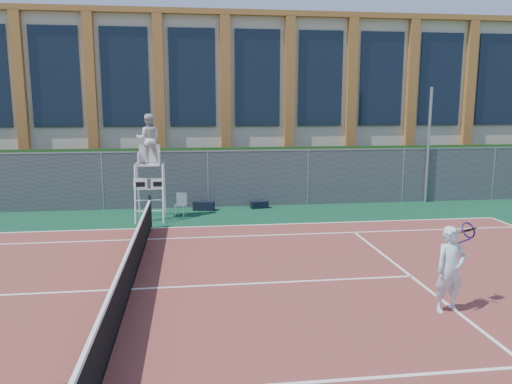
{
  "coord_description": "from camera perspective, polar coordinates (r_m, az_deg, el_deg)",
  "views": [
    {
      "loc": [
        1.37,
        -10.55,
        3.97
      ],
      "look_at": [
        3.14,
        3.0,
        1.58
      ],
      "focal_mm": 35.0,
      "sensor_mm": 36.0,
      "label": 1
    }
  ],
  "objects": [
    {
      "name": "ground",
      "position": [
        11.36,
        -14.13,
        -10.87
      ],
      "size": [
        120.0,
        120.0,
        0.0
      ],
      "primitive_type": "plane",
      "color": "#233814"
    },
    {
      "name": "apron",
      "position": [
        12.29,
        -13.59,
        -9.2
      ],
      "size": [
        36.0,
        20.0,
        0.01
      ],
      "primitive_type": "cube",
      "color": "#0E3E22",
      "rests_on": "ground"
    },
    {
      "name": "tennis_court",
      "position": [
        11.35,
        -14.13,
        -10.77
      ],
      "size": [
        23.77,
        10.97,
        0.02
      ],
      "primitive_type": "cube",
      "color": "brown",
      "rests_on": "apron"
    },
    {
      "name": "tennis_net",
      "position": [
        11.18,
        -14.24,
        -8.29
      ],
      "size": [
        0.1,
        11.3,
        1.1
      ],
      "color": "black",
      "rests_on": "ground"
    },
    {
      "name": "fence",
      "position": [
        19.61,
        -11.35,
        1.29
      ],
      "size": [
        40.0,
        0.06,
        2.2
      ],
      "primitive_type": null,
      "color": "#595E60",
      "rests_on": "ground"
    },
    {
      "name": "hedge",
      "position": [
        20.8,
        -11.13,
        1.78
      ],
      "size": [
        40.0,
        1.4,
        2.2
      ],
      "primitive_type": "cube",
      "color": "black",
      "rests_on": "ground"
    },
    {
      "name": "building",
      "position": [
        28.54,
        -10.34,
        10.09
      ],
      "size": [
        45.0,
        10.6,
        8.22
      ],
      "color": "beige",
      "rests_on": "ground"
    },
    {
      "name": "steel_pole",
      "position": [
        21.57,
        19.09,
        5.03
      ],
      "size": [
        0.12,
        0.12,
        4.69
      ],
      "primitive_type": "cylinder",
      "color": "#9EA0A5",
      "rests_on": "ground"
    },
    {
      "name": "umpire_chair",
      "position": [
        17.71,
        -12.17,
        5.63
      ],
      "size": [
        1.04,
        1.6,
        3.72
      ],
      "color": "white",
      "rests_on": "ground"
    },
    {
      "name": "plastic_chair",
      "position": [
        18.33,
        -8.56,
        -1.17
      ],
      "size": [
        0.47,
        0.47,
        0.82
      ],
      "color": "silver",
      "rests_on": "apron"
    },
    {
      "name": "sports_bag_near",
      "position": [
        19.13,
        -5.99,
        -1.58
      ],
      "size": [
        0.85,
        0.48,
        0.34
      ],
      "primitive_type": "cube",
      "rotation": [
        0.0,
        0.0,
        -0.22
      ],
      "color": "black",
      "rests_on": "apron"
    },
    {
      "name": "sports_bag_far",
      "position": [
        19.43,
        0.38,
        -1.46
      ],
      "size": [
        0.72,
        0.41,
        0.27
      ],
      "primitive_type": "cube",
      "rotation": [
        0.0,
        0.0,
        0.17
      ],
      "color": "black",
      "rests_on": "apron"
    },
    {
      "name": "tennis_player",
      "position": [
        10.32,
        21.32,
        -8.23
      ],
      "size": [
        0.97,
        0.67,
        1.7
      ],
      "color": "silver",
      "rests_on": "tennis_court"
    }
  ]
}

